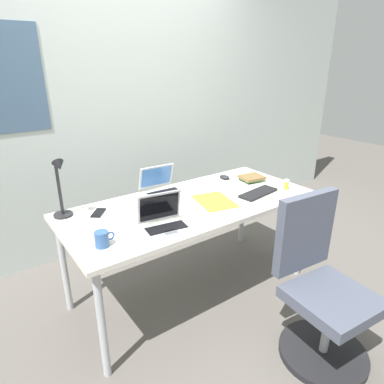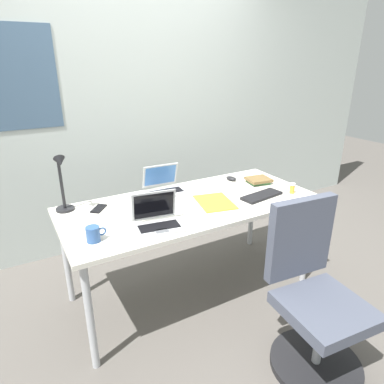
{
  "view_description": "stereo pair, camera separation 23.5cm",
  "coord_description": "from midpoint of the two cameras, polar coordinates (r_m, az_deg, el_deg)",
  "views": [
    {
      "loc": [
        -1.28,
        -1.78,
        1.68
      ],
      "look_at": [
        0.0,
        0.0,
        0.82
      ],
      "focal_mm": 31.71,
      "sensor_mm": 36.0,
      "label": 1
    },
    {
      "loc": [
        -1.08,
        -1.91,
        1.68
      ],
      "look_at": [
        0.0,
        0.0,
        0.82
      ],
      "focal_mm": 31.71,
      "sensor_mm": 36.0,
      "label": 2
    }
  ],
  "objects": [
    {
      "name": "ground_plane",
      "position": [
        2.76,
        -2.54,
        -16.11
      ],
      "size": [
        12.0,
        12.0,
        0.0
      ],
      "primitive_type": "plane",
      "color": "#56514C"
    },
    {
      "name": "wall_back",
      "position": [
        3.19,
        -14.24,
        13.96
      ],
      "size": [
        6.0,
        0.13,
        2.6
      ],
      "color": "#B2BCB7",
      "rests_on": "ground_plane"
    },
    {
      "name": "desk",
      "position": [
        2.41,
        -2.8,
        -3.09
      ],
      "size": [
        1.8,
        0.8,
        0.74
      ],
      "color": "silver",
      "rests_on": "ground_plane"
    },
    {
      "name": "desk_lamp",
      "position": [
        2.28,
        -24.05,
        0.45
      ],
      "size": [
        0.12,
        0.18,
        0.4
      ],
      "color": "black",
      "rests_on": "desk"
    },
    {
      "name": "laptop_front_right",
      "position": [
        2.55,
        -7.76,
        0.58
      ],
      "size": [
        0.29,
        0.26,
        0.2
      ],
      "color": "#B7BABC",
      "rests_on": "desk"
    },
    {
      "name": "laptop_near_mouse",
      "position": [
        2.02,
        -8.04,
        -5.14
      ],
      "size": [
        0.3,
        0.26,
        0.21
      ],
      "color": "#B7BABC",
      "rests_on": "desk"
    },
    {
      "name": "external_keyboard",
      "position": [
        2.55,
        8.53,
        -0.22
      ],
      "size": [
        0.34,
        0.16,
        0.02
      ],
      "primitive_type": "cube",
      "rotation": [
        0.0,
        0.0,
        0.14
      ],
      "color": "black",
      "rests_on": "desk"
    },
    {
      "name": "computer_mouse",
      "position": [
        2.85,
        3.15,
        2.46
      ],
      "size": [
        0.08,
        0.11,
        0.03
      ],
      "primitive_type": "ellipsoid",
      "rotation": [
        0.0,
        0.0,
        0.26
      ],
      "color": "black",
      "rests_on": "desk"
    },
    {
      "name": "cell_phone",
      "position": [
        2.33,
        -18.28,
        -3.39
      ],
      "size": [
        0.14,
        0.15,
        0.01
      ],
      "primitive_type": "cube",
      "rotation": [
        0.0,
        0.0,
        -0.69
      ],
      "color": "black",
      "rests_on": "desk"
    },
    {
      "name": "pill_bottle",
      "position": [
        2.68,
        13.2,
        1.2
      ],
      "size": [
        0.04,
        0.04,
        0.08
      ],
      "color": "gold",
      "rests_on": "desk"
    },
    {
      "name": "book_stack",
      "position": [
        2.83,
        7.66,
        2.29
      ],
      "size": [
        0.2,
        0.18,
        0.04
      ],
      "color": "#336638",
      "rests_on": "desk"
    },
    {
      "name": "paper_folder_front_left",
      "position": [
        2.39,
        1.01,
        -1.61
      ],
      "size": [
        0.29,
        0.35,
        0.01
      ],
      "primitive_type": "cube",
      "rotation": [
        0.0,
        0.0,
        -0.22
      ],
      "color": "gold",
      "rests_on": "desk"
    },
    {
      "name": "coffee_mug",
      "position": [
        1.92,
        -18.35,
        -7.6
      ],
      "size": [
        0.11,
        0.08,
        0.09
      ],
      "color": "#2D518C",
      "rests_on": "desk"
    },
    {
      "name": "office_chair",
      "position": [
        2.16,
        17.82,
        -16.12
      ],
      "size": [
        0.52,
        0.56,
        0.97
      ],
      "color": "black",
      "rests_on": "ground_plane"
    }
  ]
}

